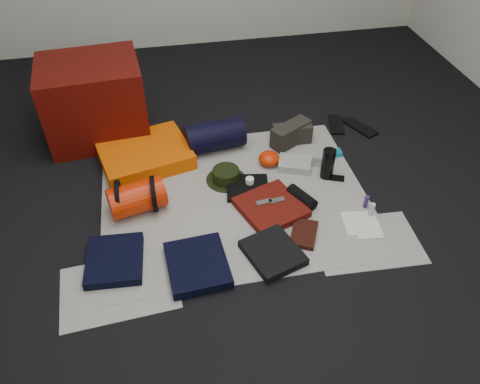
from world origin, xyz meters
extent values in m
cube|color=black|center=(0.00, 0.00, -0.01)|extent=(4.50, 4.50, 0.02)
cube|color=#BCB7AD|center=(0.00, 0.00, 0.00)|extent=(1.60, 1.30, 0.01)
cube|color=#BCB7AD|center=(-0.70, -0.55, 0.00)|extent=(0.61, 0.44, 0.00)
cube|color=#BCB7AD|center=(0.65, -0.50, 0.00)|extent=(0.60, 0.43, 0.00)
cube|color=#520B06|center=(-0.81, 0.87, 0.27)|extent=(0.70, 0.60, 0.55)
cube|color=#EE5902|center=(-0.52, 0.48, 0.06)|extent=(0.66, 0.58, 0.10)
cylinder|color=red|center=(-0.58, 0.01, 0.10)|extent=(0.36, 0.26, 0.19)
cylinder|color=black|center=(-0.68, 0.01, 0.11)|extent=(0.02, 0.22, 0.22)
cylinder|color=black|center=(-0.48, 0.01, 0.11)|extent=(0.03, 0.22, 0.22)
cylinder|color=black|center=(-0.04, 0.52, 0.11)|extent=(0.42, 0.26, 0.21)
cylinder|color=black|center=(-0.02, 0.17, 0.01)|extent=(0.34, 0.34, 0.01)
cylinder|color=black|center=(-0.02, 0.17, 0.05)|extent=(0.17, 0.17, 0.07)
cube|color=#2C2922|center=(0.49, 0.48, 0.08)|extent=(0.31, 0.24, 0.15)
cube|color=#2C2922|center=(0.50, 0.50, 0.07)|extent=(0.27, 0.11, 0.13)
cube|color=black|center=(0.89, 0.64, 0.01)|extent=(0.15, 0.26, 0.01)
cube|color=black|center=(1.05, 0.57, 0.01)|extent=(0.21, 0.29, 0.02)
cube|color=black|center=(-0.72, -0.39, 0.03)|extent=(0.31, 0.35, 0.05)
cube|color=black|center=(-0.29, -0.50, 0.03)|extent=(0.33, 0.37, 0.05)
cube|color=black|center=(0.11, -0.50, 0.03)|extent=(0.34, 0.37, 0.05)
cube|color=black|center=(0.09, 0.06, 0.02)|extent=(0.29, 0.28, 0.03)
cube|color=#570F09|center=(0.19, -0.15, 0.03)|extent=(0.44, 0.44, 0.05)
ellipsoid|color=red|center=(0.28, 0.28, 0.05)|extent=(0.17, 0.17, 0.09)
cube|color=gray|center=(0.44, 0.21, 0.03)|extent=(0.25, 0.22, 0.05)
cylinder|color=black|center=(0.61, 0.08, 0.11)|extent=(0.09, 0.09, 0.21)
cylinder|color=black|center=(0.39, -0.12, 0.04)|extent=(0.16, 0.21, 0.08)
cube|color=#B0AFB4|center=(0.58, 0.21, 0.02)|extent=(0.10, 0.08, 0.03)
cube|color=#0F6B92|center=(0.74, 0.29, 0.02)|extent=(0.10, 0.07, 0.03)
cylinder|color=navy|center=(0.75, -0.24, 0.05)|extent=(0.03, 0.03, 0.08)
cylinder|color=#ABB0AB|center=(0.75, -0.31, 0.05)|extent=(0.04, 0.04, 0.09)
cube|color=black|center=(0.32, -0.39, 0.02)|extent=(0.21, 0.25, 0.03)
cube|color=silver|center=(0.69, -0.39, 0.01)|extent=(0.17, 0.23, 0.01)
cube|color=silver|center=(0.65, -0.36, 0.01)|extent=(0.17, 0.21, 0.01)
cube|color=black|center=(0.67, 0.04, 0.02)|extent=(0.10, 0.07, 0.02)
cube|color=#B0AFB4|center=(-0.63, -0.50, 0.01)|extent=(0.08, 0.08, 0.01)
cylinder|color=white|center=(0.11, 0.09, 0.05)|extent=(0.05, 0.05, 0.04)
cube|color=#B0AFB4|center=(0.15, -0.13, 0.06)|extent=(0.10, 0.05, 0.01)
cube|color=#B0AFB4|center=(0.23, -0.13, 0.06)|extent=(0.10, 0.05, 0.01)
camera|label=1|loc=(-0.38, -2.08, 1.94)|focal=35.00mm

